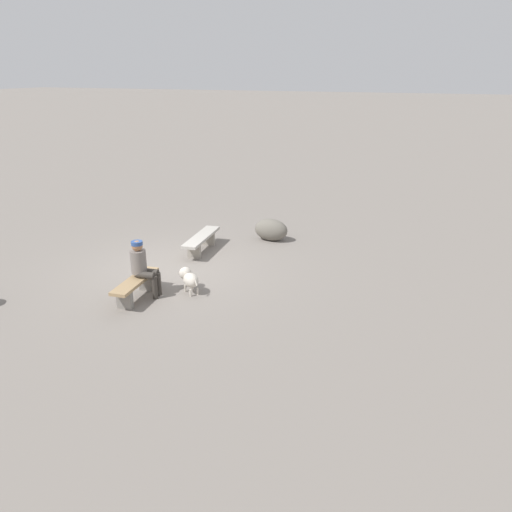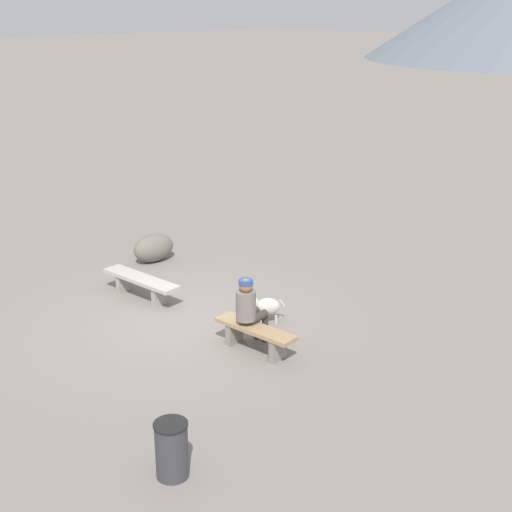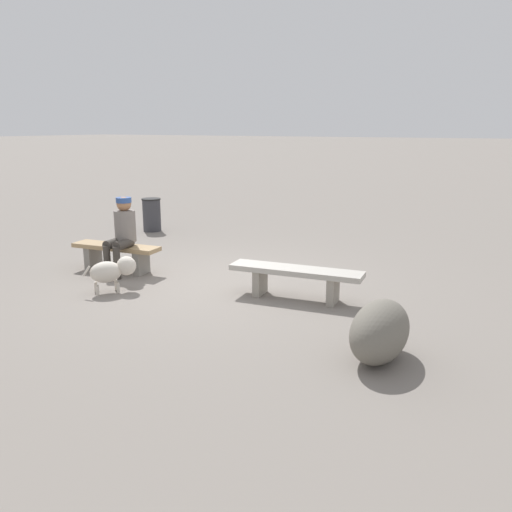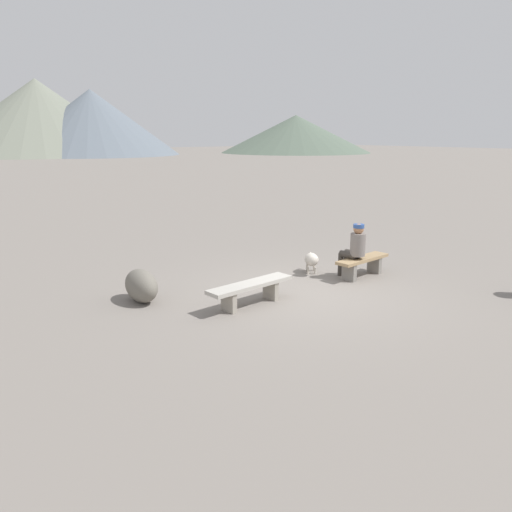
{
  "view_description": "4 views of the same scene",
  "coord_description": "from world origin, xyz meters",
  "px_view_note": "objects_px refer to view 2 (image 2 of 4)",
  "views": [
    {
      "loc": [
        9.76,
        6.21,
        4.59
      ],
      "look_at": [
        -0.61,
        2.01,
        0.41
      ],
      "focal_mm": 35.03,
      "sensor_mm": 36.0,
      "label": 1
    },
    {
      "loc": [
        9.54,
        -7.01,
        5.5
      ],
      "look_at": [
        -0.26,
        2.09,
        0.7
      ],
      "focal_mm": 49.91,
      "sensor_mm": 36.0,
      "label": 2
    },
    {
      "loc": [
        -4.32,
        6.51,
        2.33
      ],
      "look_at": [
        -1.3,
        1.02,
        0.79
      ],
      "focal_mm": 37.32,
      "sensor_mm": 36.0,
      "label": 3
    },
    {
      "loc": [
        -6.57,
        -7.2,
        3.15
      ],
      "look_at": [
        -0.11,
        1.74,
        0.44
      ],
      "focal_mm": 35.01,
      "sensor_mm": 36.0,
      "label": 4
    }
  ],
  "objects_px": {
    "trash_bin": "(172,450)",
    "boulder": "(154,248)",
    "seated_person": "(249,306)",
    "dog": "(263,306)",
    "bench_left": "(141,282)",
    "bench_right": "(255,334)"
  },
  "relations": [
    {
      "from": "seated_person",
      "to": "dog",
      "type": "height_order",
      "value": "seated_person"
    },
    {
      "from": "bench_right",
      "to": "dog",
      "type": "relative_size",
      "value": 2.4
    },
    {
      "from": "dog",
      "to": "boulder",
      "type": "bearing_deg",
      "value": -59.22
    },
    {
      "from": "trash_bin",
      "to": "boulder",
      "type": "height_order",
      "value": "trash_bin"
    },
    {
      "from": "bench_right",
      "to": "bench_left",
      "type": "bearing_deg",
      "value": 175.42
    },
    {
      "from": "bench_right",
      "to": "boulder",
      "type": "bearing_deg",
      "value": 158.19
    },
    {
      "from": "boulder",
      "to": "seated_person",
      "type": "bearing_deg",
      "value": -15.3
    },
    {
      "from": "seated_person",
      "to": "dog",
      "type": "bearing_deg",
      "value": 116.85
    },
    {
      "from": "seated_person",
      "to": "dog",
      "type": "distance_m",
      "value": 1.05
    },
    {
      "from": "bench_left",
      "to": "trash_bin",
      "type": "distance_m",
      "value": 5.68
    },
    {
      "from": "boulder",
      "to": "trash_bin",
      "type": "bearing_deg",
      "value": -33.49
    },
    {
      "from": "bench_left",
      "to": "seated_person",
      "type": "height_order",
      "value": "seated_person"
    },
    {
      "from": "bench_right",
      "to": "boulder",
      "type": "relative_size",
      "value": 1.57
    },
    {
      "from": "trash_bin",
      "to": "boulder",
      "type": "bearing_deg",
      "value": 146.51
    },
    {
      "from": "seated_person",
      "to": "trash_bin",
      "type": "xyz_separation_m",
      "value": [
        1.94,
        -3.04,
        -0.35
      ]
    },
    {
      "from": "dog",
      "to": "trash_bin",
      "type": "relative_size",
      "value": 0.86
    },
    {
      "from": "bench_right",
      "to": "seated_person",
      "type": "height_order",
      "value": "seated_person"
    },
    {
      "from": "bench_left",
      "to": "dog",
      "type": "xyz_separation_m",
      "value": [
        2.42,
        0.98,
        -0.01
      ]
    },
    {
      "from": "seated_person",
      "to": "boulder",
      "type": "xyz_separation_m",
      "value": [
        -4.53,
        1.24,
        -0.41
      ]
    },
    {
      "from": "trash_bin",
      "to": "seated_person",
      "type": "bearing_deg",
      "value": 122.56
    },
    {
      "from": "bench_left",
      "to": "seated_person",
      "type": "bearing_deg",
      "value": -3.36
    },
    {
      "from": "bench_left",
      "to": "boulder",
      "type": "bearing_deg",
      "value": 131.76
    }
  ]
}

